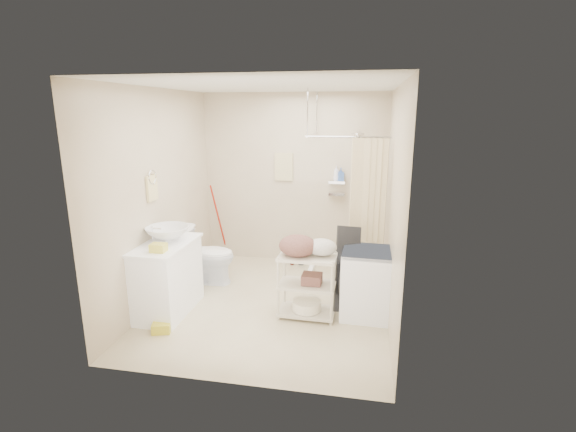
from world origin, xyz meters
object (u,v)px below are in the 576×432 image
washing_machine (366,283)px  laundry_rack (307,280)px  toilet (206,255)px  vanity (167,278)px

washing_machine → laundry_rack: bearing=-164.6°
toilet → laundry_rack: 1.69m
washing_machine → laundry_rack: size_ratio=0.89×
vanity → laundry_rack: 1.65m
vanity → washing_machine: 2.32m
vanity → toilet: (0.12, 0.92, -0.03)m
toilet → washing_machine: size_ratio=1.00×
vanity → toilet: bearing=83.1°
vanity → laundry_rack: laundry_rack is taller
toilet → vanity: bearing=170.6°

